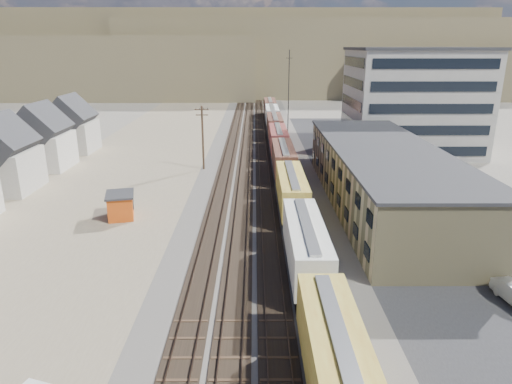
{
  "coord_description": "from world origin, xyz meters",
  "views": [
    {
      "loc": [
        -0.5,
        -27.85,
        18.65
      ],
      "look_at": [
        -0.32,
        20.89,
        3.0
      ],
      "focal_mm": 32.0,
      "sensor_mm": 36.0,
      "label": 1
    }
  ],
  "objects_px": {
    "freight_train": "(281,148)",
    "utility_pole_north": "(203,136)",
    "maintenance_shed": "(121,205)",
    "parked_car_blue": "(412,157)"
  },
  "relations": [
    {
      "from": "freight_train",
      "to": "utility_pole_north",
      "type": "bearing_deg",
      "value": -165.62
    },
    {
      "from": "utility_pole_north",
      "to": "parked_car_blue",
      "type": "xyz_separation_m",
      "value": [
        34.49,
        4.73,
        -4.53
      ]
    },
    {
      "from": "utility_pole_north",
      "to": "parked_car_blue",
      "type": "bearing_deg",
      "value": 7.81
    },
    {
      "from": "utility_pole_north",
      "to": "maintenance_shed",
      "type": "bearing_deg",
      "value": -108.59
    },
    {
      "from": "freight_train",
      "to": "maintenance_shed",
      "type": "height_order",
      "value": "freight_train"
    },
    {
      "from": "freight_train",
      "to": "utility_pole_north",
      "type": "xyz_separation_m",
      "value": [
        -12.3,
        -3.15,
        2.5
      ]
    },
    {
      "from": "freight_train",
      "to": "maintenance_shed",
      "type": "relative_size",
      "value": 26.33
    },
    {
      "from": "maintenance_shed",
      "to": "utility_pole_north",
      "type": "bearing_deg",
      "value": 71.41
    },
    {
      "from": "freight_train",
      "to": "utility_pole_north",
      "type": "height_order",
      "value": "utility_pole_north"
    },
    {
      "from": "parked_car_blue",
      "to": "maintenance_shed",
      "type": "bearing_deg",
      "value": 178.69
    }
  ]
}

